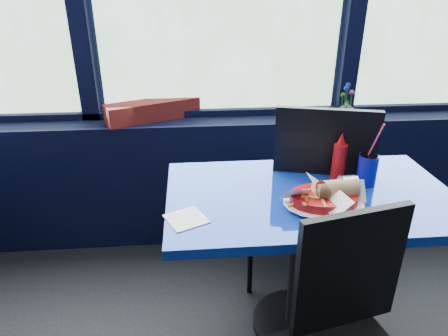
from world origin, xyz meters
The scene contains 10 objects.
window_sill centered at (0.00, 2.87, 0.40)m, with size 5.00×0.26×0.80m, color black.
near_table centered at (0.30, 2.00, 0.57)m, with size 1.20×0.70×0.75m.
chair_near_front centered at (0.29, 1.46, 0.53)m, with size 0.49×0.50×0.92m.
chair_near_back centered at (0.37, 2.31, 0.61)m, with size 0.58×0.59×1.06m.
planter_box centered at (-0.41, 2.90, 0.86)m, with size 0.56×0.14×0.11m, color maroon.
flower_vase centered at (0.76, 2.85, 0.86)m, with size 0.12×0.13×0.20m.
food_basket centered at (0.32, 1.89, 0.79)m, with size 0.34×0.34×0.10m.
ketchup_bottle centered at (0.45, 2.11, 0.85)m, with size 0.06×0.06×0.22m.
soda_cup centered at (0.56, 2.06, 0.82)m, with size 0.08×0.08×0.28m.
napkin centered at (-0.22, 1.84, 0.75)m, with size 0.14×0.14×0.00m, color white.
Camera 1 is at (-0.19, 0.57, 1.55)m, focal length 32.00 mm.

